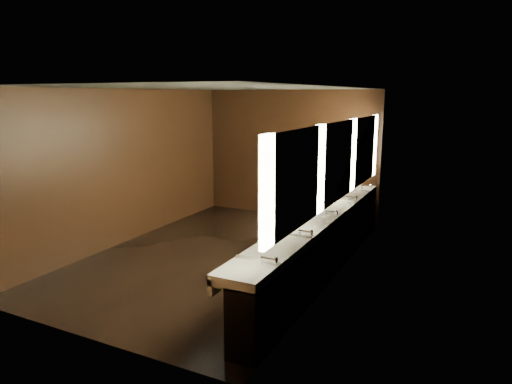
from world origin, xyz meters
TOP-DOWN VIEW (x-y plane):
  - floor at (0.00, 0.00)m, footprint 6.00×6.00m
  - ceiling at (0.00, 0.00)m, footprint 4.00×6.00m
  - wall_back at (0.00, 3.00)m, footprint 4.00×0.02m
  - wall_front at (0.00, -3.00)m, footprint 4.00×0.02m
  - wall_left at (-2.00, 0.00)m, footprint 0.02×6.00m
  - wall_right at (2.00, 0.00)m, footprint 0.02×6.00m
  - sink_counter at (1.79, 0.00)m, footprint 0.55×5.40m
  - mirror_band at (1.98, -0.00)m, footprint 0.06×5.03m
  - person at (1.10, -0.18)m, footprint 0.55×0.68m
  - trash_bin at (1.58, -2.06)m, footprint 0.40×0.40m

SIDE VIEW (x-z plane):
  - floor at x=0.00m, z-range 0.00..0.00m
  - trash_bin at x=1.58m, z-range 0.00..0.60m
  - sink_counter at x=1.79m, z-range -0.01..1.00m
  - person at x=1.10m, z-range 0.00..1.61m
  - wall_back at x=0.00m, z-range 0.00..2.80m
  - wall_front at x=0.00m, z-range 0.00..2.80m
  - wall_left at x=-2.00m, z-range 0.00..2.80m
  - wall_right at x=2.00m, z-range 0.00..2.80m
  - mirror_band at x=1.98m, z-range 1.17..2.32m
  - ceiling at x=0.00m, z-range 2.79..2.81m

